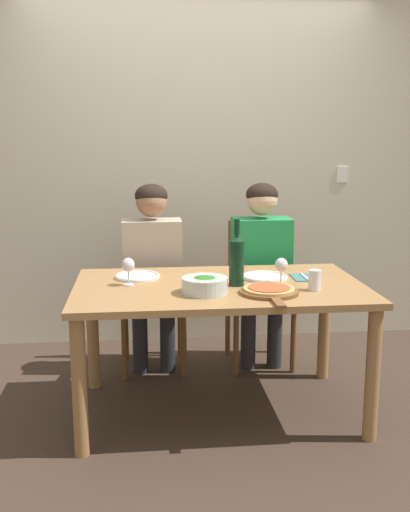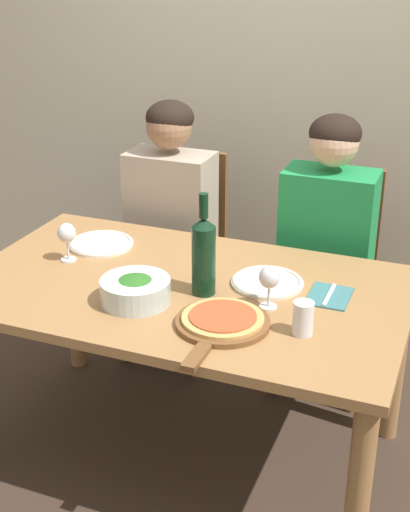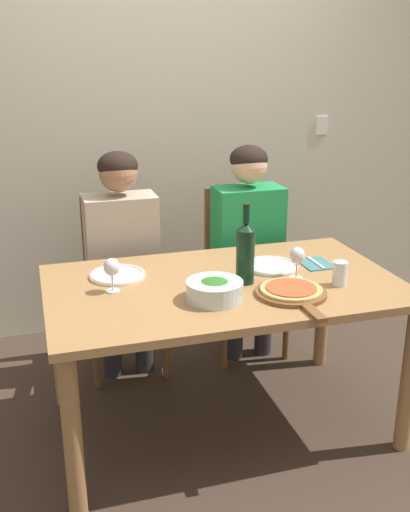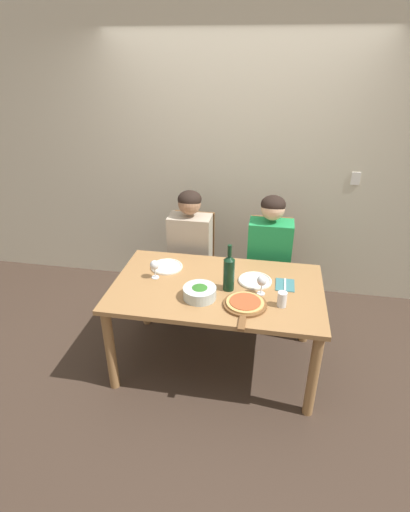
# 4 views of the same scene
# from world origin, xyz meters

# --- Properties ---
(ground_plane) EXTENTS (40.00, 40.00, 0.00)m
(ground_plane) POSITION_xyz_m (0.00, 0.00, 0.00)
(ground_plane) COLOR #3D2D23
(back_wall) EXTENTS (10.00, 0.06, 2.70)m
(back_wall) POSITION_xyz_m (0.00, 1.30, 1.35)
(back_wall) COLOR beige
(back_wall) RESTS_ON ground
(dining_table) EXTENTS (1.58, 0.94, 0.74)m
(dining_table) POSITION_xyz_m (0.00, 0.00, 0.64)
(dining_table) COLOR #9E7042
(dining_table) RESTS_ON ground
(chair_left) EXTENTS (0.42, 0.42, 0.97)m
(chair_left) POSITION_xyz_m (-0.35, 0.78, 0.52)
(chair_left) COLOR brown
(chair_left) RESTS_ON ground
(chair_right) EXTENTS (0.42, 0.42, 0.97)m
(chair_right) POSITION_xyz_m (0.37, 0.78, 0.52)
(chair_right) COLOR brown
(chair_right) RESTS_ON ground
(person_woman) EXTENTS (0.47, 0.51, 1.24)m
(person_woman) POSITION_xyz_m (-0.35, 0.66, 0.75)
(person_woman) COLOR #28282D
(person_woman) RESTS_ON ground
(person_man) EXTENTS (0.47, 0.51, 1.24)m
(person_man) POSITION_xyz_m (0.37, 0.66, 0.75)
(person_man) COLOR #28282D
(person_man) RESTS_ON ground
(wine_bottle) EXTENTS (0.08, 0.08, 0.36)m
(wine_bottle) POSITION_xyz_m (0.09, -0.03, 0.89)
(wine_bottle) COLOR black
(wine_bottle) RESTS_ON dining_table
(broccoli_bowl) EXTENTS (0.24, 0.24, 0.09)m
(broccoli_bowl) POSITION_xyz_m (-0.10, -0.18, 0.78)
(broccoli_bowl) COLOR silver
(broccoli_bowl) RESTS_ON dining_table
(dinner_plate_left) EXTENTS (0.26, 0.26, 0.02)m
(dinner_plate_left) POSITION_xyz_m (-0.45, 0.21, 0.75)
(dinner_plate_left) COLOR silver
(dinner_plate_left) RESTS_ON dining_table
(dinner_plate_right) EXTENTS (0.26, 0.26, 0.02)m
(dinner_plate_right) POSITION_xyz_m (0.28, 0.12, 0.75)
(dinner_plate_right) COLOR silver
(dinner_plate_right) RESTS_ON dining_table
(pizza_on_board) EXTENTS (0.30, 0.44, 0.04)m
(pizza_on_board) POSITION_xyz_m (0.23, -0.22, 0.76)
(pizza_on_board) COLOR brown
(pizza_on_board) RESTS_ON dining_table
(wine_glass_left) EXTENTS (0.07, 0.07, 0.15)m
(wine_glass_left) POSITION_xyz_m (-0.49, 0.04, 0.84)
(wine_glass_left) COLOR silver
(wine_glass_left) RESTS_ON dining_table
(wine_glass_right) EXTENTS (0.07, 0.07, 0.15)m
(wine_glass_right) POSITION_xyz_m (0.33, -0.05, 0.84)
(wine_glass_right) COLOR silver
(wine_glass_right) RESTS_ON dining_table
(water_tumbler) EXTENTS (0.07, 0.07, 0.11)m
(water_tumbler) POSITION_xyz_m (0.48, -0.18, 0.79)
(water_tumbler) COLOR silver
(water_tumbler) RESTS_ON dining_table
(fork_on_napkin) EXTENTS (0.14, 0.18, 0.01)m
(fork_on_napkin) POSITION_xyz_m (0.50, 0.10, 0.74)
(fork_on_napkin) COLOR #387075
(fork_on_napkin) RESTS_ON dining_table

